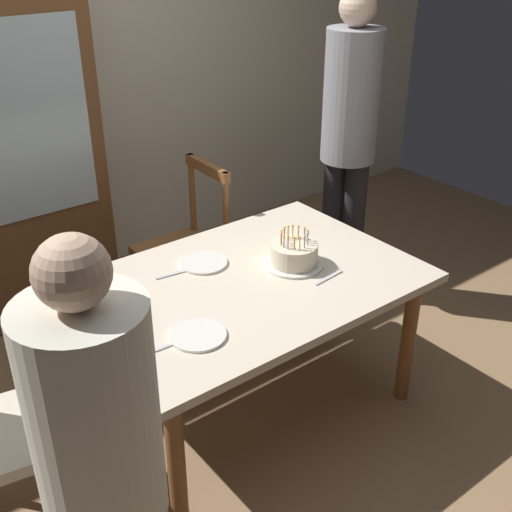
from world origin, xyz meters
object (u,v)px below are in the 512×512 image
object	(u,v)px
person_guest	(349,132)
plate_far_side	(204,263)
birthday_cake	(294,255)
person_celebrant	(103,472)
dining_table	(247,295)
chair_spindle_back	(185,251)
plate_near_celebrant	(198,335)

from	to	relation	value
person_guest	plate_far_side	bearing A→B (deg)	-166.16
birthday_cake	person_celebrant	xyz separation A→B (m)	(-1.31, -0.76, 0.11)
dining_table	chair_spindle_back	bearing A→B (deg)	77.28
birthday_cake	plate_near_celebrant	size ratio (longest dim) A/B	1.27
dining_table	plate_far_side	xyz separation A→B (m)	(-0.08, 0.23, 0.09)
dining_table	plate_far_side	world-z (taller)	plate_far_side
plate_far_side	chair_spindle_back	bearing A→B (deg)	66.39
plate_far_side	chair_spindle_back	xyz separation A→B (m)	(0.26, 0.61, -0.27)
birthday_cake	person_celebrant	bearing A→B (deg)	-149.88
plate_near_celebrant	person_guest	bearing A→B (deg)	26.26
birthday_cake	person_guest	world-z (taller)	person_guest
birthday_cake	plate_far_side	size ratio (longest dim) A/B	1.27
chair_spindle_back	person_guest	size ratio (longest dim) A/B	0.52
person_celebrant	person_guest	size ratio (longest dim) A/B	0.86
plate_far_side	person_guest	xyz separation A→B (m)	(1.22, 0.30, 0.32)
plate_far_side	person_celebrant	xyz separation A→B (m)	(-0.98, -1.02, 0.16)
birthday_cake	plate_far_side	bearing A→B (deg)	141.27
chair_spindle_back	person_celebrant	distance (m)	2.09
plate_far_side	chair_spindle_back	distance (m)	0.71
person_guest	person_celebrant	bearing A→B (deg)	-149.08
birthday_cake	person_guest	bearing A→B (deg)	32.06
plate_far_side	person_celebrant	bearing A→B (deg)	-133.98
plate_far_side	person_celebrant	world-z (taller)	person_celebrant
dining_table	birthday_cake	bearing A→B (deg)	-6.00
dining_table	plate_near_celebrant	world-z (taller)	plate_near_celebrant
birthday_cake	chair_spindle_back	size ratio (longest dim) A/B	0.29
birthday_cake	plate_far_side	distance (m)	0.42
plate_near_celebrant	plate_far_side	distance (m)	0.58
plate_far_side	person_guest	distance (m)	1.30
dining_table	plate_far_side	distance (m)	0.26
plate_far_side	dining_table	bearing A→B (deg)	-72.21
dining_table	plate_far_side	bearing A→B (deg)	107.79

